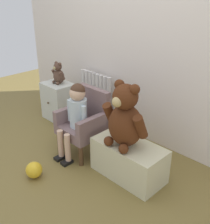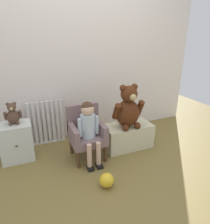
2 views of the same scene
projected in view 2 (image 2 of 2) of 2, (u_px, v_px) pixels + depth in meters
ground_plane at (110, 179)px, 2.14m from camera, size 6.00×6.00×0.00m
back_wall at (75, 54)px, 2.73m from camera, size 3.80×0.05×2.40m
radiator at (47, 123)px, 2.76m from camera, size 0.50×0.05×0.62m
small_dresser at (17, 142)px, 2.41m from camera, size 0.37×0.31×0.47m
child_armchair at (86, 132)px, 2.44m from camera, size 0.40×0.40×0.65m
child_figure at (89, 124)px, 2.30m from camera, size 0.25×0.35×0.74m
low_bench at (128, 136)px, 2.71m from camera, size 0.64×0.33×0.32m
large_teddy_bear at (128, 109)px, 2.53m from camera, size 0.41×0.29×0.56m
small_teddy_bear at (13, 114)px, 2.31m from camera, size 0.19×0.13×0.26m
toy_ball at (107, 180)px, 2.01m from camera, size 0.15×0.15×0.15m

